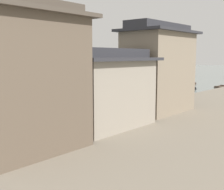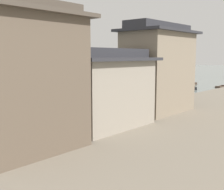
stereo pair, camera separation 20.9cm
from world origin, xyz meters
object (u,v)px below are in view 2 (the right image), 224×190
(boat_moored_nearest, at_px, (221,87))
(boat_upstream_distant, at_px, (192,87))
(boat_moored_far, at_px, (158,88))
(house_waterfront_second, at_px, (104,89))
(boat_midriver_drifting, at_px, (187,83))
(mooring_post_dock_near, at_px, (3,130))
(boat_moored_third, at_px, (28,129))
(mooring_post_dock_mid, at_px, (96,110))
(house_waterfront_nearest, at_px, (21,77))
(house_waterfront_tall, at_px, (158,69))
(boat_midriver_upstream, at_px, (91,114))
(boat_moored_second, at_px, (131,106))

(boat_moored_nearest, bearing_deg, boat_upstream_distant, -125.63)
(boat_moored_far, bearing_deg, house_waterfront_second, -65.64)
(boat_midriver_drifting, relative_size, mooring_post_dock_near, 7.38)
(boat_moored_third, bearing_deg, mooring_post_dock_mid, 75.45)
(boat_moored_third, xyz_separation_m, house_waterfront_second, (5.16, 3.72, 3.41))
(house_waterfront_nearest, relative_size, house_waterfront_second, 1.06)
(boat_midriver_drifting, bearing_deg, house_waterfront_tall, -67.55)
(boat_midriver_drifting, height_order, boat_upstream_distant, boat_upstream_distant)
(boat_moored_far, xyz_separation_m, boat_midriver_upstream, (7.31, -24.42, -0.09))
(boat_moored_nearest, distance_m, boat_upstream_distant, 6.16)
(boat_moored_third, distance_m, house_waterfront_nearest, 8.05)
(boat_moored_second, height_order, house_waterfront_second, house_waterfront_second)
(house_waterfront_tall, bearing_deg, boat_midriver_upstream, -142.34)
(house_waterfront_second, relative_size, mooring_post_dock_near, 11.72)
(boat_moored_nearest, bearing_deg, boat_moored_far, -120.22)
(boat_upstream_distant, height_order, house_waterfront_tall, house_waterfront_tall)
(boat_midriver_upstream, relative_size, mooring_post_dock_mid, 5.17)
(boat_upstream_distant, xyz_separation_m, house_waterfront_tall, (9.33, -27.20, 4.61))
(boat_midriver_upstream, height_order, mooring_post_dock_mid, mooring_post_dock_mid)
(boat_moored_nearest, relative_size, boat_moored_second, 0.86)
(house_waterfront_second, distance_m, mooring_post_dock_near, 8.06)
(boat_moored_nearest, xyz_separation_m, boat_moored_far, (-6.95, -11.94, 0.18))
(boat_midriver_upstream, bearing_deg, house_waterfront_tall, 37.66)
(house_waterfront_nearest, bearing_deg, boat_moored_far, 110.07)
(boat_upstream_distant, distance_m, mooring_post_dock_mid, 33.31)
(boat_moored_second, distance_m, boat_midriver_drifting, 34.48)
(boat_moored_far, xyz_separation_m, house_waterfront_tall, (12.70, -20.27, 4.54))
(boat_upstream_distant, bearing_deg, boat_midriver_upstream, -82.82)
(mooring_post_dock_mid, bearing_deg, boat_midriver_upstream, 145.96)
(house_waterfront_tall, bearing_deg, house_waterfront_second, -88.66)
(boat_moored_second, bearing_deg, boat_midriver_drifting, 106.16)
(house_waterfront_tall, xyz_separation_m, mooring_post_dock_near, (-3.32, -14.95, -3.94))
(boat_moored_far, xyz_separation_m, boat_midriver_drifting, (-1.89, 15.03, -0.08))
(house_waterfront_second, xyz_separation_m, mooring_post_dock_mid, (-3.51, 2.64, -2.50))
(boat_moored_nearest, bearing_deg, boat_midriver_upstream, -89.43)
(boat_moored_nearest, relative_size, house_waterfront_nearest, 0.40)
(boat_moored_far, height_order, house_waterfront_tall, house_waterfront_tall)
(boat_moored_third, distance_m, boat_midriver_drifting, 48.18)
(boat_moored_nearest, relative_size, boat_upstream_distant, 0.66)
(boat_moored_nearest, relative_size, boat_moored_far, 0.92)
(boat_moored_third, relative_size, house_waterfront_nearest, 0.50)
(house_waterfront_nearest, relative_size, house_waterfront_tall, 1.00)
(boat_upstream_distant, distance_m, mooring_post_dock_near, 42.58)
(boat_moored_nearest, bearing_deg, house_waterfront_second, -81.64)
(boat_midriver_drifting, bearing_deg, boat_moored_nearest, -19.29)
(boat_midriver_drifting, relative_size, house_waterfront_tall, 0.59)
(house_waterfront_second, relative_size, mooring_post_dock_mid, 8.39)
(boat_moored_third, height_order, boat_midriver_drifting, boat_midriver_drifting)
(boat_moored_second, xyz_separation_m, house_waterfront_second, (5.18, -10.37, 3.28))
(boat_midriver_upstream, xyz_separation_m, mooring_post_dock_mid, (2.06, -1.39, 0.82))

